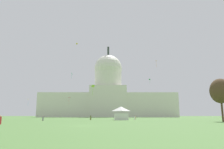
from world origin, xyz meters
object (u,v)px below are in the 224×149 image
person_red_aisle_center (0,120)px  kite_lime_low (93,87)px  kite_violet_high (109,58)px  capitol_building (108,97)px  person_white_lawn_far_right (135,118)px  person_denim_near_tree_east (128,117)px  event_tent (121,113)px  kite_turquoise_mid (72,74)px  person_olive_near_tent (91,118)px  kite_yellow_high (77,44)px  tree_east_far (220,91)px  person_orange_back_right (135,118)px  person_grey_lawn_far_left (43,119)px  kite_orange_mid (156,62)px  kite_gold_low (29,100)px  kite_green_mid (150,79)px  kite_red_low (69,98)px

person_red_aisle_center → kite_lime_low: kite_lime_low is taller
kite_violet_high → capitol_building: bearing=-142.8°
person_white_lawn_far_right → kite_lime_low: 25.04m
kite_lime_low → person_white_lawn_far_right: bearing=-58.3°
person_denim_near_tree_east → person_red_aisle_center: 58.54m
event_tent → kite_turquoise_mid: kite_turquoise_mid is taller
kite_violet_high → kite_turquoise_mid: (-22.02, -36.13, -20.22)m
person_olive_near_tent → kite_lime_low: size_ratio=0.48×
kite_yellow_high → tree_east_far: bearing=-52.4°
person_white_lawn_far_right → kite_yellow_high: 80.41m
capitol_building → event_tent: (6.13, -109.35, -15.31)m
event_tent → kite_lime_low: (-9.58, -11.19, 8.29)m
person_orange_back_right → person_red_aisle_center: size_ratio=0.98×
person_grey_lawn_far_left → kite_yellow_high: bearing=10.1°
kite_orange_mid → kite_turquoise_mid: size_ratio=1.01×
event_tent → tree_east_far: tree_east_far is taller
capitol_building → kite_lime_low: size_ratio=33.71×
kite_violet_high → kite_gold_low: (-40.85, -51.76, -36.87)m
person_red_aisle_center → kite_orange_mid: kite_orange_mid is taller
kite_turquoise_mid → kite_green_mid: (49.17, 12.43, -1.09)m
kite_yellow_high → person_olive_near_tent: bearing=-71.3°
person_red_aisle_center → person_grey_lawn_far_left: 27.52m
person_denim_near_tree_east → person_orange_back_right: person_orange_back_right is taller
person_olive_near_tent → tree_east_far: bearing=67.2°
kite_gold_low → person_olive_near_tent: bearing=-126.9°
kite_turquoise_mid → kite_gold_low: size_ratio=1.22×
kite_turquoise_mid → person_olive_near_tent: bearing=-150.0°
person_olive_near_tent → person_red_aisle_center: (-13.84, -36.59, 0.02)m
tree_east_far → kite_yellow_high: 106.31m
person_white_lawn_far_right → kite_turquoise_mid: size_ratio=0.46×
tree_east_far → kite_violet_high: 115.33m
event_tent → person_grey_lawn_far_left: bearing=-157.6°
person_orange_back_right → kite_orange_mid: bearing=97.7°
tree_east_far → kite_red_low: (-58.26, 84.13, 4.36)m
person_denim_near_tree_east → tree_east_far: bearing=-160.6°
kite_lime_low → kite_red_low: 77.27m
tree_east_far → kite_orange_mid: 67.18m
kite_red_low → person_grey_lawn_far_left: bearing=-69.2°
kite_lime_low → kite_orange_mid: (32.17, 52.62, 21.33)m
capitol_building → tree_east_far: 135.01m
person_white_lawn_far_right → kite_red_low: size_ratio=0.40×
person_olive_near_tent → kite_yellow_high: size_ratio=1.69×
tree_east_far → person_orange_back_right: bearing=123.2°
person_orange_back_right → kite_red_low: (-37.85, 52.89, 11.93)m
person_olive_near_tent → kite_turquoise_mid: 57.26m
kite_red_low → person_olive_near_tent: bearing=-56.5°
tree_east_far → kite_violet_high: (-31.88, 104.17, 37.85)m
kite_lime_low → person_denim_near_tree_east: bearing=-45.3°
person_denim_near_tree_east → person_white_lawn_far_right: bearing=-176.5°
kite_lime_low → kite_yellow_high: kite_yellow_high is taller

